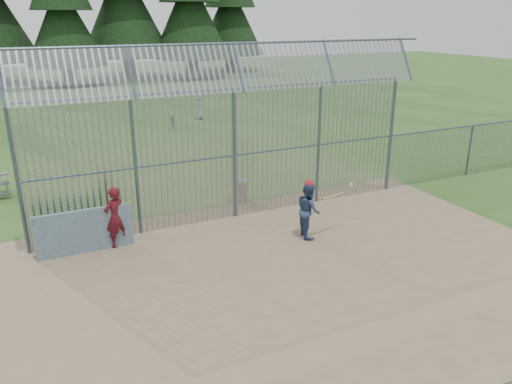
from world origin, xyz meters
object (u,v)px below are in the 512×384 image
batter (308,210)px  onlooker (115,217)px  dugout_wall (85,231)px  trash_can (239,191)px

batter → onlooker: size_ratio=0.93×
dugout_wall → onlooker: (0.82, -0.00, 0.25)m
dugout_wall → batter: batter is taller
onlooker → trash_can: 4.81m
dugout_wall → trash_can: 5.55m
trash_can → batter: bearing=-79.8°
batter → onlooker: 5.32m
onlooker → trash_can: bearing=177.7°
trash_can → onlooker: bearing=-158.0°
dugout_wall → batter: bearing=-15.9°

